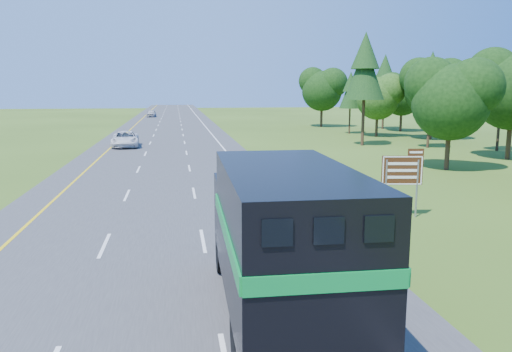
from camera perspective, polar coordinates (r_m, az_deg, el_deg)
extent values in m
cube|color=#38383A|center=(57.80, -10.05, 4.05)|extent=(15.00, 260.00, 0.04)
cube|color=yellow|center=(58.15, -15.48, 3.90)|extent=(0.15, 260.00, 0.01)
cube|color=white|center=(57.98, -4.59, 4.21)|extent=(0.15, 260.00, 0.01)
cylinder|color=black|center=(16.03, -3.82, -8.73)|extent=(0.42, 1.24, 1.24)
cylinder|color=black|center=(16.36, 4.55, -8.36)|extent=(0.42, 1.24, 1.24)
cylinder|color=black|center=(11.07, -1.69, -17.64)|extent=(0.42, 1.24, 1.24)
cylinder|color=black|center=(11.54, 10.56, -16.62)|extent=(0.42, 1.24, 1.24)
cube|color=black|center=(12.79, 2.81, -13.05)|extent=(2.89, 9.05, 0.31)
cube|color=black|center=(15.67, 0.48, -3.98)|extent=(2.80, 2.08, 2.14)
cube|color=black|center=(16.55, -0.04, -1.23)|extent=(2.47, 0.12, 0.67)
cube|color=black|center=(11.48, 3.61, -6.72)|extent=(2.95, 6.58, 3.09)
cube|color=#067D2E|center=(8.42, 8.17, -12.01)|extent=(2.81, 0.11, 0.34)
cube|color=#067D2E|center=(11.25, -3.57, -6.26)|extent=(0.19, 6.52, 0.34)
cube|color=#067D2E|center=(11.80, 10.46, -5.63)|extent=(0.19, 6.52, 0.34)
cube|color=black|center=(7.94, 2.43, -6.51)|extent=(0.51, 0.06, 0.45)
cube|color=black|center=(8.13, 8.32, -6.22)|extent=(0.51, 0.06, 0.45)
cube|color=black|center=(8.40, 13.88, -5.88)|extent=(0.51, 0.06, 0.45)
imported|color=silver|center=(51.87, -14.72, 4.11)|extent=(2.90, 5.74, 1.56)
imported|color=#ACADB3|center=(106.57, -11.86, 7.01)|extent=(2.01, 4.31, 1.43)
cylinder|color=gray|center=(23.33, 14.59, -1.41)|extent=(0.09, 0.09, 2.66)
cylinder|color=gray|center=(23.73, 17.91, -1.38)|extent=(0.09, 0.09, 2.66)
cube|color=#3E1E0D|center=(23.37, 16.36, 0.63)|extent=(1.84, 0.35, 1.33)
cube|color=#3E1E0D|center=(23.43, 17.81, 2.61)|extent=(0.71, 0.17, 0.32)
cube|color=white|center=(23.34, 16.39, 0.61)|extent=(1.75, 0.29, 1.28)
cube|color=orange|center=(21.59, 12.01, -4.33)|extent=(0.08, 0.04, 1.10)
cube|color=white|center=(21.52, 12.03, -3.56)|extent=(0.09, 0.05, 0.12)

